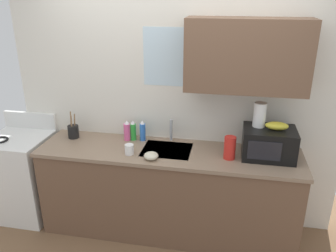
# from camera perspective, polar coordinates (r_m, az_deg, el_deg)

# --- Properties ---
(kitchen_wall_assembly) EXTENTS (3.26, 0.42, 2.50)m
(kitchen_wall_assembly) POSITION_cam_1_polar(r_m,az_deg,el_deg) (3.31, 3.28, 5.18)
(kitchen_wall_assembly) COLOR silver
(kitchen_wall_assembly) RESTS_ON ground
(counter_unit) EXTENTS (2.49, 0.63, 0.90)m
(counter_unit) POSITION_cam_1_polar(r_m,az_deg,el_deg) (3.43, -0.00, -10.82)
(counter_unit) COLOR brown
(counter_unit) RESTS_ON ground
(sink_faucet) EXTENTS (0.03, 0.03, 0.22)m
(sink_faucet) POSITION_cam_1_polar(r_m,az_deg,el_deg) (3.39, 0.52, -0.69)
(sink_faucet) COLOR #B2B5BA
(sink_faucet) RESTS_ON counter_unit
(stove_range) EXTENTS (0.60, 0.60, 1.08)m
(stove_range) POSITION_cam_1_polar(r_m,az_deg,el_deg) (4.01, -23.13, -7.61)
(stove_range) COLOR white
(stove_range) RESTS_ON ground
(microwave) EXTENTS (0.46, 0.35, 0.27)m
(microwave) POSITION_cam_1_polar(r_m,az_deg,el_deg) (3.17, 16.54, -2.77)
(microwave) COLOR black
(microwave) RESTS_ON counter_unit
(banana_bunch) EXTENTS (0.20, 0.11, 0.07)m
(banana_bunch) POSITION_cam_1_polar(r_m,az_deg,el_deg) (3.12, 17.79, 0.03)
(banana_bunch) COLOR gold
(banana_bunch) RESTS_ON microwave
(paper_towel_roll) EXTENTS (0.11, 0.11, 0.22)m
(paper_towel_roll) POSITION_cam_1_polar(r_m,az_deg,el_deg) (3.12, 15.13, 1.84)
(paper_towel_roll) COLOR white
(paper_towel_roll) RESTS_ON microwave
(dish_soap_bottle_blue) EXTENTS (0.06, 0.06, 0.21)m
(dish_soap_bottle_blue) POSITION_cam_1_polar(r_m,az_deg,el_deg) (3.40, -4.27, -0.86)
(dish_soap_bottle_blue) COLOR blue
(dish_soap_bottle_blue) RESTS_ON counter_unit
(dish_soap_bottle_green) EXTENTS (0.06, 0.06, 0.21)m
(dish_soap_bottle_green) POSITION_cam_1_polar(r_m,az_deg,el_deg) (3.43, -5.88, -0.82)
(dish_soap_bottle_green) COLOR green
(dish_soap_bottle_green) RESTS_ON counter_unit
(dish_soap_bottle_pink) EXTENTS (0.07, 0.07, 0.21)m
(dish_soap_bottle_pink) POSITION_cam_1_polar(r_m,az_deg,el_deg) (3.43, -6.88, -0.83)
(dish_soap_bottle_pink) COLOR #E55999
(dish_soap_bottle_pink) RESTS_ON counter_unit
(cereal_canister) EXTENTS (0.10, 0.10, 0.21)m
(cereal_canister) POSITION_cam_1_polar(r_m,az_deg,el_deg) (3.08, 10.33, -3.62)
(cereal_canister) COLOR red
(cereal_canister) RESTS_ON counter_unit
(mug_white) EXTENTS (0.08, 0.08, 0.09)m
(mug_white) POSITION_cam_1_polar(r_m,az_deg,el_deg) (3.15, -6.51, -3.92)
(mug_white) COLOR white
(mug_white) RESTS_ON counter_unit
(utensil_crock) EXTENTS (0.11, 0.11, 0.28)m
(utensil_crock) POSITION_cam_1_polar(r_m,az_deg,el_deg) (3.60, -15.61, -0.85)
(utensil_crock) COLOR black
(utensil_crock) RESTS_ON counter_unit
(small_bowl) EXTENTS (0.13, 0.13, 0.06)m
(small_bowl) POSITION_cam_1_polar(r_m,az_deg,el_deg) (3.05, -2.86, -5.02)
(small_bowl) COLOR beige
(small_bowl) RESTS_ON counter_unit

